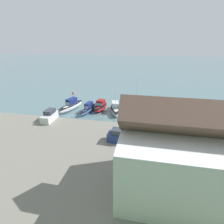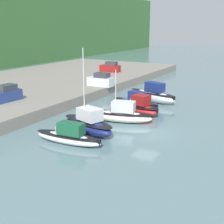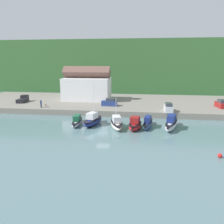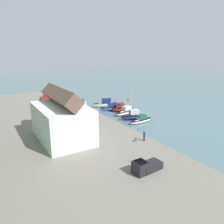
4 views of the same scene
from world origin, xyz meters
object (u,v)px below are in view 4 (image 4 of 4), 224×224
object	(u,v)px
moored_boat_0	(141,120)
moored_boat_1	(133,116)
moored_boat_4	(111,108)
moored_boat_5	(105,104)
moored_boat_2	(126,112)
person_on_quay	(144,135)
pickup_truck_0	(145,167)
dog_on_quay	(136,139)
parked_car_2	(84,118)
moored_boat_3	(120,108)
parked_car_0	(46,98)
parked_car_1	(79,103)
mooring_buoy_1	(128,99)

from	to	relation	value
moored_boat_0	moored_boat_1	distance (m)	3.45
moored_boat_4	moored_boat_5	world-z (taller)	moored_boat_5
moored_boat_2	person_on_quay	xyz separation A→B (m)	(-21.08, 10.35, 1.62)
pickup_truck_0	dog_on_quay	distance (m)	11.10
moored_boat_4	person_on_quay	distance (m)	29.08
parked_car_2	moored_boat_5	bearing A→B (deg)	-131.02
moored_boat_1	person_on_quay	size ratio (longest dim) A/B	4.15
moored_boat_5	person_on_quay	xyz separation A→B (m)	(-32.23, 9.71, 1.44)
moored_boat_3	moored_boat_5	bearing A→B (deg)	20.33
pickup_truck_0	moored_boat_4	bearing A→B (deg)	-28.31
moored_boat_0	moored_boat_1	world-z (taller)	moored_boat_1
moored_boat_3	parked_car_2	size ratio (longest dim) A/B	1.39
moored_boat_2	person_on_quay	bearing A→B (deg)	139.92
parked_car_0	person_on_quay	world-z (taller)	parked_car_0
moored_boat_1	moored_boat_2	bearing A→B (deg)	4.07
moored_boat_4	pickup_truck_0	size ratio (longest dim) A/B	1.57
parked_car_2	person_on_quay	distance (m)	18.19
parked_car_0	parked_car_1	bearing A→B (deg)	-160.30
moored_boat_1	moored_boat_5	bearing A→B (deg)	14.43
moored_boat_4	dog_on_quay	distance (m)	29.04
dog_on_quay	moored_boat_5	bearing A→B (deg)	119.29
parked_car_0	parked_car_2	size ratio (longest dim) A/B	1.01
moored_boat_0	parked_car_1	bearing A→B (deg)	19.63
person_on_quay	mooring_buoy_1	bearing A→B (deg)	-31.50
moored_boat_5	moored_boat_3	bearing A→B (deg)	-152.79
moored_boat_4	person_on_quay	size ratio (longest dim) A/B	3.56
moored_boat_0	parked_car_0	distance (m)	37.93
moored_boat_2	mooring_buoy_1	xyz separation A→B (m)	(16.21, -12.50, -0.61)
moored_boat_2	mooring_buoy_1	world-z (taller)	moored_boat_2
dog_on_quay	mooring_buoy_1	distance (m)	44.11
parked_car_1	dog_on_quay	bearing A→B (deg)	175.70
moored_boat_0	moored_boat_4	xyz separation A→B (m)	(15.09, 0.16, 0.10)
moored_boat_3	dog_on_quay	bearing A→B (deg)	163.44
moored_boat_4	parked_car_1	bearing A→B (deg)	71.31
mooring_buoy_1	moored_boat_0	bearing A→B (deg)	151.44
moored_boat_2	moored_boat_4	xyz separation A→B (m)	(6.46, 1.17, -0.06)
moored_boat_3	pickup_truck_0	xyz separation A→B (m)	(-33.90, 18.19, 1.30)
moored_boat_5	parked_car_0	distance (m)	21.75
moored_boat_0	pickup_truck_0	world-z (taller)	pickup_truck_0
moored_boat_4	moored_boat_5	xyz separation A→B (m)	(4.69, -0.53, 0.24)
parked_car_2	pickup_truck_0	size ratio (longest dim) A/B	0.89
moored_boat_0	moored_boat_3	xyz separation A→B (m)	(12.49, -1.62, 0.20)
moored_boat_2	parked_car_1	world-z (taller)	moored_boat_2
parked_car_0	parked_car_2	distance (m)	29.51
moored_boat_4	pickup_truck_0	bearing A→B (deg)	167.30
moored_boat_3	dog_on_quay	distance (m)	27.41
parked_car_1	dog_on_quay	xyz separation A→B (m)	(-32.09, 1.92, -0.46)
parked_car_2	moored_boat_0	bearing A→B (deg)	163.77
parked_car_0	person_on_quay	xyz separation A→B (m)	(-47.02, -6.19, 0.18)
moored_boat_3	parked_car_0	size ratio (longest dim) A/B	1.38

